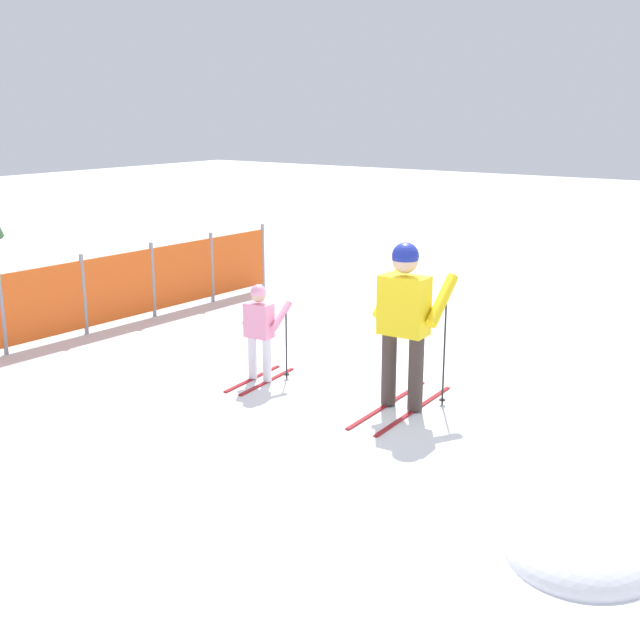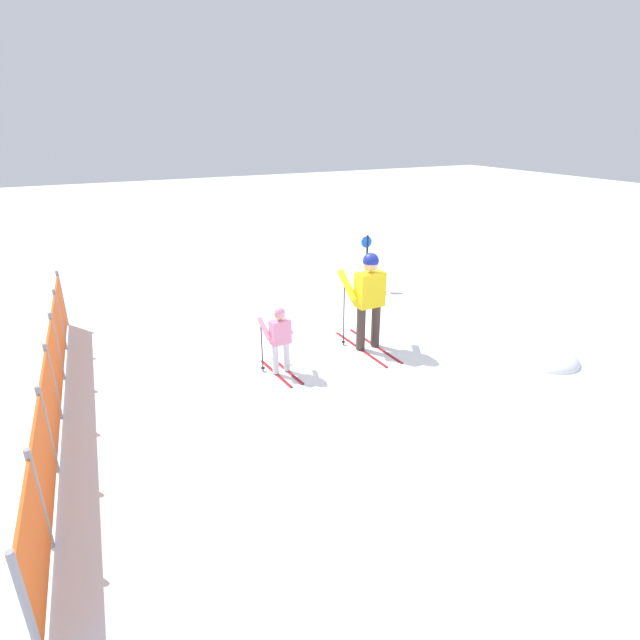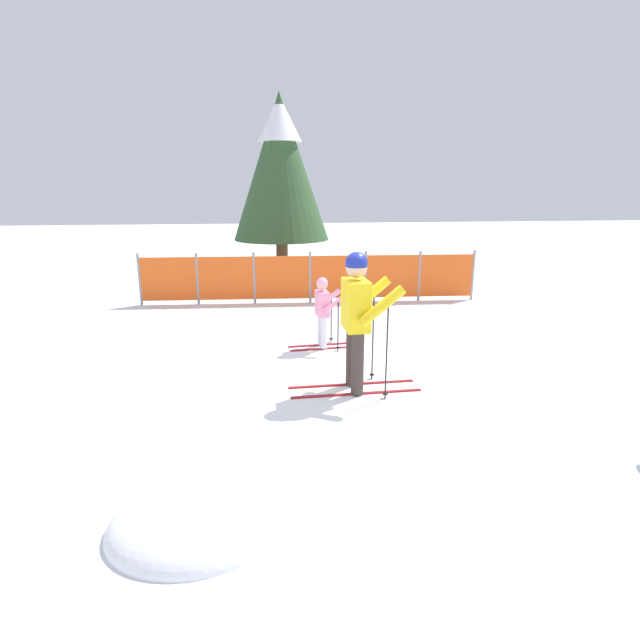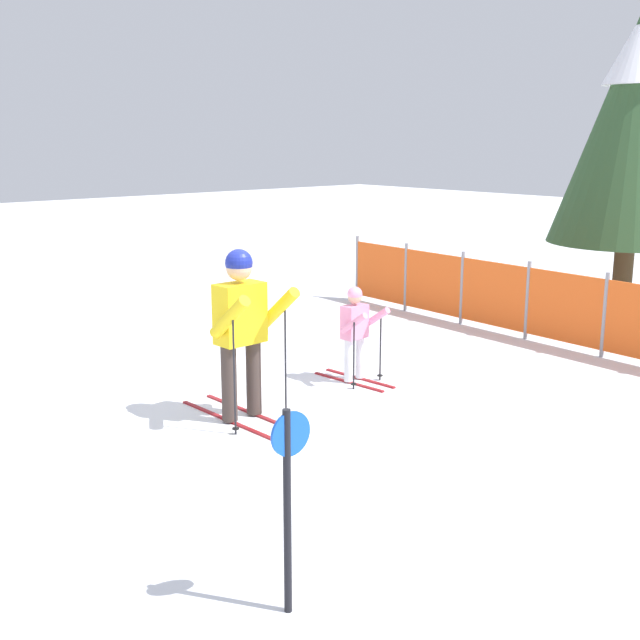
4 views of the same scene
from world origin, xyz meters
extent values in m
plane|color=white|center=(0.00, 0.00, 0.00)|extent=(60.00, 60.00, 0.00)
cube|color=maroon|center=(-0.13, -0.07, 0.01)|extent=(1.70, 0.10, 0.02)
cube|color=maroon|center=(-0.12, -0.39, 0.01)|extent=(1.70, 0.10, 0.02)
cylinder|color=#3F332D|center=(-0.13, -0.07, 0.42)|extent=(0.16, 0.16, 0.80)
cylinder|color=#3F332D|center=(-0.12, -0.39, 0.42)|extent=(0.16, 0.16, 0.80)
cube|color=yellow|center=(-0.12, -0.23, 1.14)|extent=(0.30, 0.51, 0.62)
cylinder|color=yellow|center=(0.11, 0.09, 1.18)|extent=(0.58, 0.14, 0.50)
cylinder|color=yellow|center=(0.14, -0.54, 1.18)|extent=(0.58, 0.14, 0.50)
sphere|color=#D8AD8C|center=(-0.12, -0.23, 1.61)|extent=(0.27, 0.27, 0.27)
sphere|color=navy|center=(-0.12, -0.23, 1.66)|extent=(0.28, 0.28, 0.28)
cylinder|color=black|center=(0.19, 0.11, 0.62)|extent=(0.02, 0.02, 1.25)
cylinder|color=black|center=(0.19, 0.11, 0.06)|extent=(0.07, 0.07, 0.01)
cylinder|color=black|center=(0.21, -0.55, 0.62)|extent=(0.02, 0.02, 1.25)
cylinder|color=black|center=(0.21, -0.55, 0.06)|extent=(0.07, 0.07, 0.01)
cube|color=maroon|center=(-0.33, 1.67, 0.01)|extent=(1.09, 0.14, 0.02)
cube|color=maroon|center=(-0.31, 1.47, 0.01)|extent=(1.09, 0.14, 0.02)
cylinder|color=silver|center=(-0.33, 1.67, 0.28)|extent=(0.10, 0.10, 0.52)
cylinder|color=silver|center=(-0.31, 1.47, 0.28)|extent=(0.10, 0.10, 0.52)
cube|color=pink|center=(-0.32, 1.57, 0.74)|extent=(0.21, 0.34, 0.40)
cylinder|color=pink|center=(-0.17, 1.78, 0.78)|extent=(0.39, 0.11, 0.30)
cylinder|color=pink|center=(-0.13, 1.38, 0.78)|extent=(0.39, 0.11, 0.30)
sphere|color=#D8AD8C|center=(-0.32, 1.57, 1.04)|extent=(0.17, 0.17, 0.17)
sphere|color=pink|center=(-0.32, 1.57, 1.08)|extent=(0.18, 0.18, 0.18)
cylinder|color=black|center=(-0.14, 1.83, 0.40)|extent=(0.02, 0.02, 0.81)
cylinder|color=black|center=(-0.14, 1.83, 0.06)|extent=(0.07, 0.07, 0.01)
cylinder|color=black|center=(-0.09, 1.35, 0.40)|extent=(0.02, 0.02, 0.81)
cylinder|color=black|center=(-0.09, 1.35, 0.06)|extent=(0.07, 0.07, 0.01)
cylinder|color=gray|center=(-3.95, 5.06, 0.58)|extent=(0.06, 0.06, 1.15)
cylinder|color=gray|center=(-2.69, 5.00, 0.58)|extent=(0.06, 0.06, 1.15)
cylinder|color=gray|center=(-1.44, 4.94, 0.58)|extent=(0.06, 0.06, 1.15)
cylinder|color=gray|center=(-0.18, 4.89, 0.58)|extent=(0.06, 0.06, 1.15)
cylinder|color=gray|center=(1.07, 4.83, 0.58)|extent=(0.06, 0.06, 1.15)
cube|color=#ED5A1D|center=(-3.32, 5.03, 0.58)|extent=(1.26, 0.09, 0.97)
cube|color=#ED5A1D|center=(-2.06, 4.97, 0.58)|extent=(1.26, 0.09, 0.97)
cube|color=#ED5A1D|center=(-0.81, 4.92, 0.58)|extent=(1.26, 0.09, 0.97)
cube|color=#ED5A1D|center=(0.44, 4.86, 0.58)|extent=(1.26, 0.09, 0.97)
cylinder|color=#4C3823|center=(-0.65, 8.44, 0.54)|extent=(0.34, 0.34, 1.07)
cone|color=#2F512D|center=(-0.65, 8.44, 3.07)|extent=(2.73, 2.73, 3.99)
cylinder|color=black|center=(2.93, -2.06, 0.66)|extent=(0.05, 0.05, 1.33)
cylinder|color=blue|center=(2.94, -2.03, 1.17)|extent=(0.03, 0.28, 0.28)
camera|label=1|loc=(-7.21, -4.20, 3.13)|focal=45.00mm
camera|label=2|loc=(-7.23, 4.29, 3.92)|focal=28.00mm
camera|label=3|loc=(-1.28, -6.18, 2.56)|focal=28.00mm
camera|label=4|loc=(6.45, -4.85, 2.90)|focal=45.00mm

